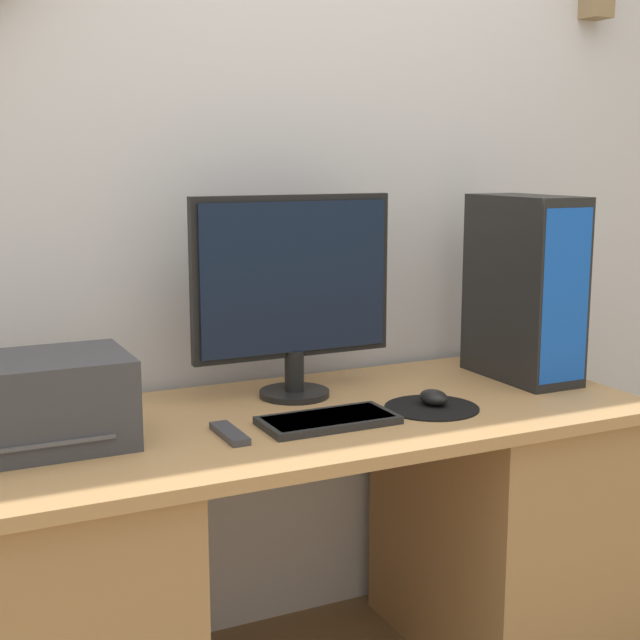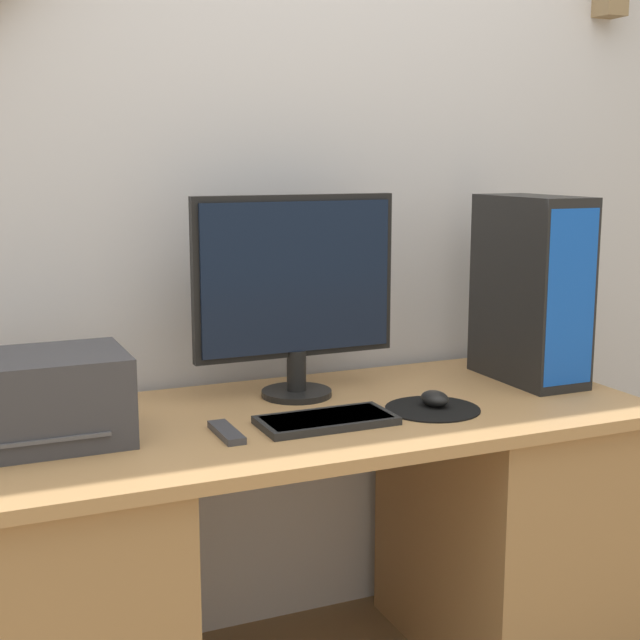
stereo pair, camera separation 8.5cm
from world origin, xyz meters
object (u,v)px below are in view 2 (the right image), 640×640
at_px(keyboard, 326,420).
at_px(mouse, 435,398).
at_px(monitor, 296,286).
at_px(printer, 34,400).
at_px(remote_control, 226,432).
at_px(computer_tower, 531,289).

bearing_deg(keyboard, mouse, 4.24).
distance_m(monitor, printer, 0.71).
xyz_separation_m(printer, remote_control, (0.40, -0.12, -0.09)).
relative_size(monitor, mouse, 6.32).
xyz_separation_m(computer_tower, remote_control, (-0.94, -0.16, -0.25)).
distance_m(keyboard, computer_tower, 0.76).
relative_size(mouse, remote_control, 0.54).
bearing_deg(printer, computer_tower, 1.79).
xyz_separation_m(monitor, keyboard, (-0.03, -0.26, -0.28)).
xyz_separation_m(mouse, computer_tower, (0.39, 0.14, 0.23)).
bearing_deg(remote_control, keyboard, -1.92).
bearing_deg(monitor, remote_control, -136.82).
relative_size(monitor, remote_control, 3.43).
relative_size(keyboard, computer_tower, 0.62).
height_order(mouse, computer_tower, computer_tower).
bearing_deg(mouse, computer_tower, 20.33).
xyz_separation_m(monitor, computer_tower, (0.67, -0.10, -0.03)).
xyz_separation_m(keyboard, computer_tower, (0.70, 0.17, 0.25)).
bearing_deg(mouse, remote_control, -178.47).
distance_m(keyboard, mouse, 0.31).
bearing_deg(remote_control, mouse, 1.53).
distance_m(computer_tower, remote_control, 0.98).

